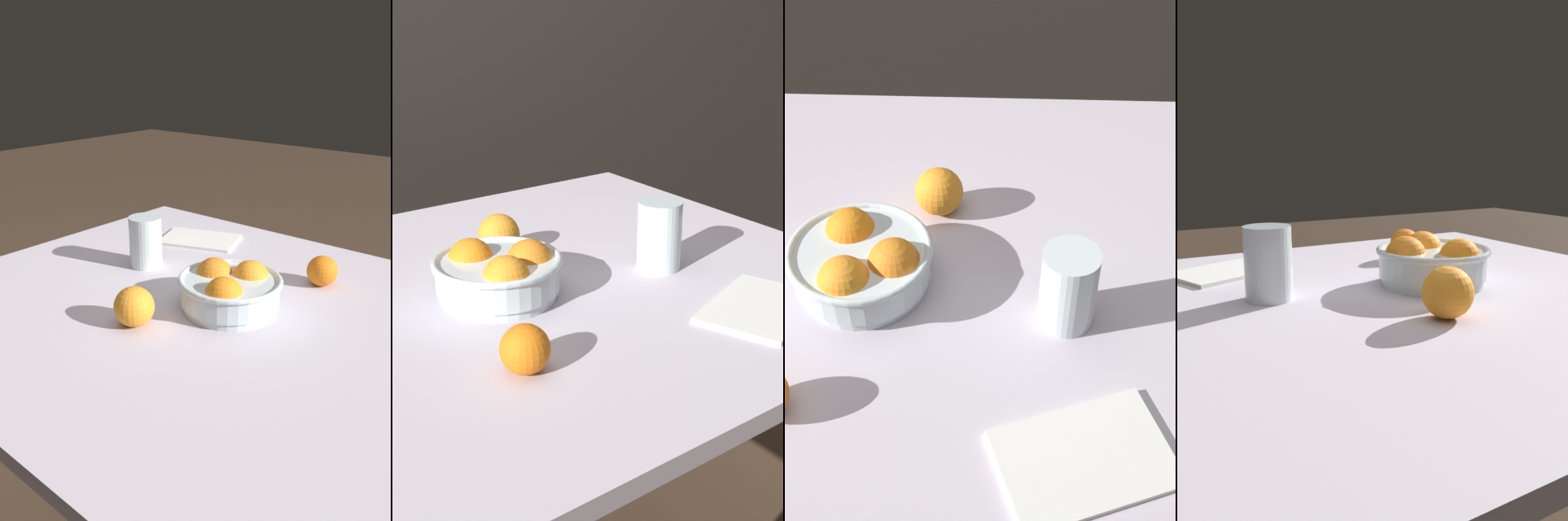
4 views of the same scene
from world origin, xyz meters
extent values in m
cube|color=silver|center=(0.00, 0.00, 0.71)|extent=(1.11, 1.02, 0.03)
cylinder|color=brown|center=(0.49, -0.45, 0.35)|extent=(0.05, 0.05, 0.69)
cylinder|color=silver|center=(-0.09, -0.02, 0.73)|extent=(0.20, 0.20, 0.02)
cylinder|color=silver|center=(-0.09, -0.02, 0.76)|extent=(0.21, 0.21, 0.05)
torus|color=silver|center=(-0.09, -0.02, 0.79)|extent=(0.22, 0.22, 0.01)
sphere|color=orange|center=(-0.04, -0.03, 0.78)|extent=(0.08, 0.08, 0.08)
sphere|color=orange|center=(-0.12, 0.03, 0.78)|extent=(0.08, 0.08, 0.08)
sphere|color=orange|center=(-0.11, -0.07, 0.78)|extent=(0.08, 0.08, 0.08)
cylinder|color=#F4A314|center=(0.21, -0.08, 0.77)|extent=(0.07, 0.07, 0.10)
cylinder|color=silver|center=(0.21, -0.08, 0.78)|extent=(0.08, 0.08, 0.13)
sphere|color=orange|center=(-0.19, -0.25, 0.76)|extent=(0.07, 0.07, 0.07)
sphere|color=orange|center=(0.01, 0.16, 0.76)|extent=(0.08, 0.08, 0.08)
cube|color=white|center=(0.23, -0.31, 0.72)|extent=(0.25, 0.21, 0.01)
camera|label=1|loc=(-0.65, 0.76, 1.21)|focal=35.00mm
camera|label=2|loc=(-0.63, -1.00, 1.24)|focal=50.00mm
camera|label=3|loc=(0.11, -0.78, 1.53)|focal=50.00mm
camera|label=4|loc=(0.48, 0.74, 0.97)|focal=35.00mm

